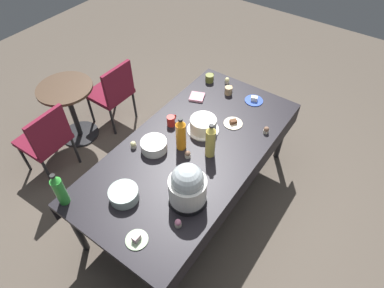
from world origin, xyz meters
name	(u,v)px	position (x,y,z in m)	size (l,w,h in m)	color
ground	(192,196)	(0.00, 0.00, 0.00)	(9.00, 9.00, 0.00)	brown
potluck_table	(192,153)	(0.00, 0.00, 0.69)	(2.20, 1.10, 0.75)	black
frosted_layer_cake	(203,125)	(0.24, 0.05, 0.81)	(0.29, 0.29, 0.13)	silver
slow_cooker	(188,186)	(-0.45, -0.28, 0.92)	(0.29, 0.29, 0.37)	black
glass_salad_bowl	(124,194)	(-0.72, 0.12, 0.79)	(0.23, 0.23, 0.09)	#B2C6BC
ceramic_snack_bowl	(154,145)	(-0.20, 0.26, 0.80)	(0.23, 0.23, 0.09)	silver
dessert_plate_cobalt	(254,100)	(0.88, -0.14, 0.76)	(0.18, 0.18, 0.05)	#2D4CB2
dessert_plate_sage	(137,239)	(-0.92, -0.19, 0.76)	(0.16, 0.16, 0.05)	#8CA87F
dessert_plate_cream	(233,123)	(0.47, -0.14, 0.76)	(0.18, 0.18, 0.04)	beige
cupcake_vanilla	(133,145)	(-0.29, 0.42, 0.78)	(0.05, 0.05, 0.07)	beige
cupcake_mint	(178,223)	(-0.67, -0.35, 0.78)	(0.05, 0.05, 0.07)	beige
cupcake_cocoa	(188,154)	(-0.10, -0.03, 0.78)	(0.05, 0.05, 0.07)	beige
cupcake_lemon	(227,81)	(0.98, 0.24, 0.78)	(0.05, 0.05, 0.07)	beige
cupcake_rose	(266,130)	(0.54, -0.44, 0.78)	(0.05, 0.05, 0.07)	beige
soda_bottle_lime_soda	(59,190)	(-1.00, 0.47, 0.90)	(0.08, 0.08, 0.32)	green
soda_bottle_ginger_ale	(210,141)	(0.03, -0.17, 0.91)	(0.08, 0.08, 0.34)	gold
soda_bottle_orange_juice	(181,134)	(-0.05, 0.08, 0.91)	(0.09, 0.09, 0.34)	orange
coffee_mug_tan	(229,90)	(0.84, 0.13, 0.79)	(0.12, 0.08, 0.08)	tan
coffee_mug_red	(171,121)	(0.13, 0.33, 0.80)	(0.12, 0.07, 0.10)	#B2231E
coffee_mug_olive	(210,78)	(0.90, 0.41, 0.79)	(0.13, 0.09, 0.08)	olive
paper_napkin_stack	(197,97)	(0.59, 0.36, 0.76)	(0.14, 0.14, 0.02)	pink
maroon_chair_left	(46,138)	(-0.55, 1.42, 0.49)	(0.45, 0.45, 0.85)	maroon
maroon_chair_right	(113,91)	(0.40, 1.42, 0.49)	(0.44, 0.44, 0.85)	maroon
round_cafe_table	(70,103)	(-0.05, 1.64, 0.50)	(0.60, 0.60, 0.72)	#473323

